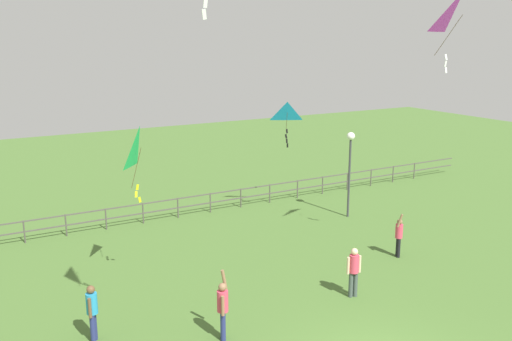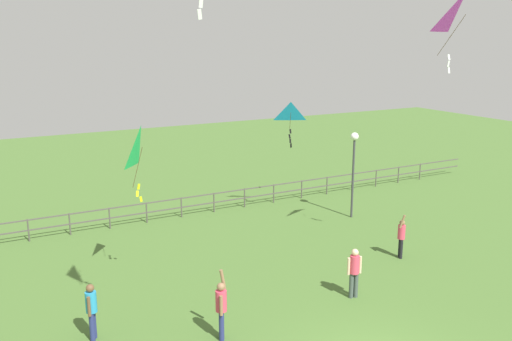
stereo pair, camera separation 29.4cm
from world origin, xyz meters
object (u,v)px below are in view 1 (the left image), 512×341
(person_0, at_px, (223,306))
(person_6, at_px, (92,309))
(kite_4, at_px, (287,114))
(kite_3, at_px, (462,16))
(person_4, at_px, (354,269))
(kite_1, at_px, (141,149))
(person_1, at_px, (399,235))
(lamppost, at_px, (350,155))

(person_0, bearing_deg, person_6, 152.13)
(person_0, distance_m, kite_4, 11.44)
(kite_3, xyz_separation_m, kite_4, (-2.07, 7.36, -3.97))
(person_4, xyz_separation_m, kite_1, (-5.44, 4.10, 3.69))
(person_6, height_order, kite_1, kite_1)
(person_1, distance_m, kite_4, 7.28)
(kite_1, bearing_deg, person_1, -14.41)
(person_1, relative_size, person_6, 1.07)
(person_4, bearing_deg, person_0, -176.60)
(kite_1, distance_m, kite_3, 11.35)
(person_1, relative_size, person_4, 1.06)
(lamppost, bearing_deg, person_0, -145.05)
(person_4, distance_m, kite_3, 9.02)
(person_6, relative_size, kite_3, 0.63)
(lamppost, relative_size, person_0, 2.03)
(kite_1, bearing_deg, kite_4, 25.15)
(person_4, xyz_separation_m, person_6, (-7.86, 1.36, -0.01))
(person_1, height_order, person_6, person_1)
(lamppost, height_order, person_6, lamppost)
(person_0, relative_size, person_4, 1.19)
(kite_1, xyz_separation_m, kite_4, (7.84, 3.68, 0.18))
(lamppost, relative_size, kite_1, 1.55)
(person_1, distance_m, person_4, 4.02)
(person_0, distance_m, kite_1, 5.75)
(kite_4, bearing_deg, lamppost, -25.78)
(kite_3, bearing_deg, lamppost, 85.00)
(person_0, bearing_deg, person_4, 3.40)
(person_1, bearing_deg, person_4, -153.73)
(person_4, xyz_separation_m, kite_4, (2.40, 7.79, 3.86))
(person_1, height_order, kite_3, kite_3)
(person_6, xyz_separation_m, kite_4, (10.26, 6.42, 3.87))
(person_6, bearing_deg, person_4, -9.85)
(person_6, xyz_separation_m, kite_3, (12.33, -0.94, 7.84))
(person_0, xyz_separation_m, person_6, (-3.11, 1.65, -0.04))
(person_1, bearing_deg, kite_4, 101.34)
(person_4, distance_m, kite_4, 9.02)
(person_1, distance_m, person_6, 11.48)
(lamppost, height_order, person_1, lamppost)
(kite_3, bearing_deg, kite_1, 159.62)
(lamppost, height_order, kite_3, kite_3)
(person_6, distance_m, kite_1, 5.20)
(lamppost, height_order, kite_1, kite_1)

